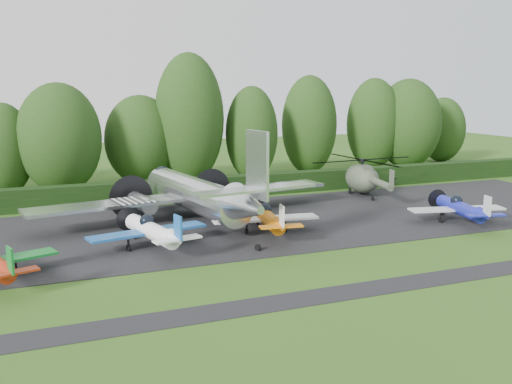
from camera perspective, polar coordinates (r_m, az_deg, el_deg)
name	(u,v)px	position (r m, az deg, el deg)	size (l,w,h in m)	color
ground	(286,261)	(35.02, 3.01, -6.95)	(160.00, 160.00, 0.00)	#2F5618
apron	(232,225)	(43.96, -2.46, -3.30)	(70.00, 18.00, 0.01)	black
taxiway_verge	(335,294)	(29.98, 7.89, -10.10)	(70.00, 2.00, 0.00)	black
hedgerow	(193,199)	(54.22, -6.31, -0.70)	(90.00, 1.60, 2.00)	black
transport_plane	(196,194)	(44.50, -6.04, -0.22)	(25.20, 19.32, 8.07)	silver
light_plane_white	(151,230)	(37.80, -10.42, -3.78)	(7.97, 8.38, 3.06)	white
light_plane_orange	(267,218)	(40.87, 1.11, -2.58)	(7.72, 8.12, 2.97)	orange
light_plane_blue	(460,208)	(46.93, 19.72, -1.51)	(7.59, 7.98, 2.92)	#19209A
helicopter	(362,176)	(56.37, 10.60, 1.60)	(11.11, 13.00, 3.58)	#3B4434
sign_board	(418,173)	(65.02, 15.93, 1.85)	(3.00, 0.11, 1.69)	#3F3326
tree_1	(4,149)	(60.44, -23.87, 3.92)	(5.47, 5.47, 9.00)	black
tree_2	(141,140)	(62.92, -11.46, 5.13)	(7.75, 7.75, 9.61)	black
tree_3	(189,119)	(62.38, -6.68, 7.27)	(7.48, 7.48, 14.08)	black
tree_4	(252,134)	(64.28, -0.43, 5.87)	(5.91, 5.91, 10.57)	black
tree_6	(442,130)	(84.48, 18.14, 5.94)	(6.29, 6.29, 8.99)	black
tree_7	(309,125)	(69.18, 5.33, 6.68)	(6.62, 6.62, 11.82)	black
tree_8	(408,124)	(76.33, 14.95, 6.60)	(8.43, 8.43, 11.48)	black
tree_9	(59,139)	(59.44, -19.06, 5.08)	(8.16, 8.16, 10.90)	black
tree_11	(373,124)	(74.43, 11.67, 6.67)	(6.78, 6.78, 11.55)	black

